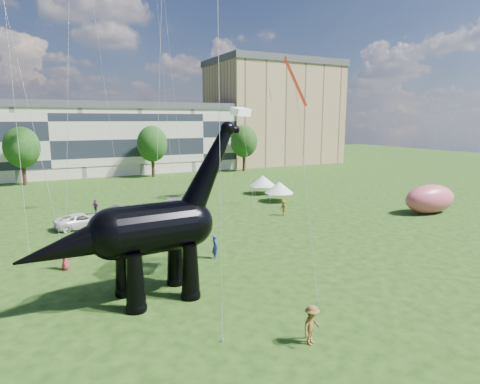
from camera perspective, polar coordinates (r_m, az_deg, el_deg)
name	(u,v)px	position (r m, az deg, el deg)	size (l,w,h in m)	color
ground	(275,316)	(21.61, 5.01, -17.10)	(220.00, 220.00, 0.00)	#16330C
terrace_row	(49,142)	(78.32, -25.58, 6.38)	(78.00, 11.00, 12.00)	beige
apartment_block	(273,115)	(95.53, 4.73, 10.86)	(28.00, 18.00, 22.00)	tan
tree_mid_left	(21,144)	(69.30, -28.66, 6.00)	(5.20, 5.20, 9.44)	#382314
tree_mid_right	(152,141)	(71.67, -12.39, 7.11)	(5.20, 5.20, 9.44)	#382314
tree_far_right	(244,139)	(78.23, 0.56, 7.59)	(5.20, 5.20, 9.44)	#382314
dinosaur_sculpture	(146,232)	(22.57, -13.28, -5.61)	(12.49, 3.59, 10.21)	black
car_grey	(126,213)	(40.99, -15.89, -2.95)	(1.77, 5.08, 1.67)	gray
car_white	(83,220)	(40.13, -21.48, -3.79)	(2.25, 4.88, 1.36)	white
car_dark	(170,208)	(42.48, -9.91, -2.31)	(2.21, 5.45, 1.58)	#595960
gazebo_near	(279,188)	(49.32, 5.59, 0.62)	(4.62, 4.62, 2.44)	white
gazebo_far	(263,181)	(54.23, 3.25, 1.59)	(4.50, 4.50, 2.53)	silver
inflatable_pink	(430,199)	(47.54, 25.39, -0.89)	(6.20, 3.10, 3.10)	#D45266
visitors	(126,241)	(31.87, -15.91, -6.68)	(48.27, 39.92, 1.84)	gray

